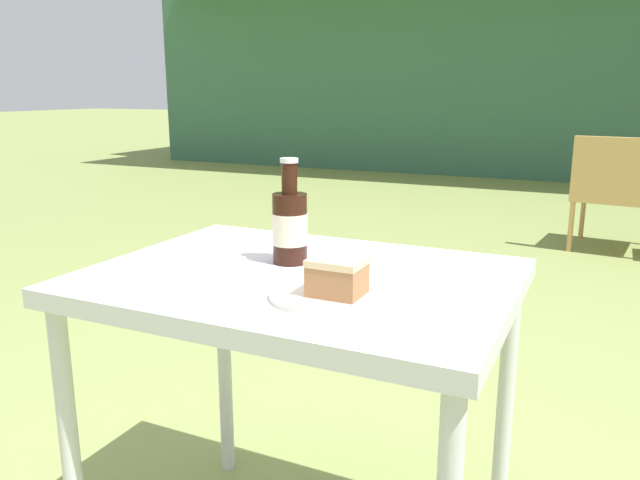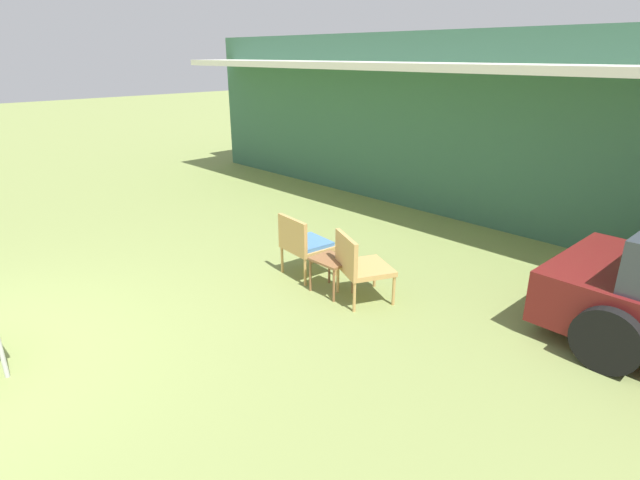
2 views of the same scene
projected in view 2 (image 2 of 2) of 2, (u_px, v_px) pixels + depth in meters
name	position (u px, v px, depth m)	size (l,w,h in m)	color
cabin_building	(469.00, 117.00, 10.03)	(11.99, 4.62, 3.14)	#38664C
wicker_chair_cushioned	(304.00, 243.00, 6.50)	(0.64, 0.61, 0.83)	tan
wicker_chair_plain	(359.00, 264.00, 5.83)	(0.76, 0.74, 0.83)	tan
garden_side_table	(332.00, 264.00, 6.06)	(0.46, 0.38, 0.44)	brown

